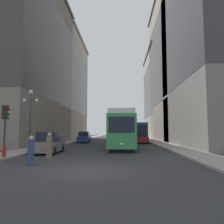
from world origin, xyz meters
TOP-DOWN VIEW (x-y plane):
  - ground_plane at (0.00, 0.00)m, footprint 200.00×200.00m
  - sidewalk_left at (-7.31, 40.00)m, footprint 2.59×120.00m
  - sidewalk_right at (7.31, 40.00)m, footprint 2.59×120.00m
  - streetcar at (1.69, 13.86)m, footprint 2.94×12.60m
  - transit_bus at (4.93, 33.80)m, footprint 2.61×11.91m
  - parked_car_left_near at (-4.72, 7.82)m, footprint 1.98×4.35m
  - parked_car_left_mid at (-4.72, 25.01)m, footprint 2.08×4.75m
  - parked_car_right_far at (4.72, 23.70)m, footprint 2.02×5.06m
  - pedestrian_crossing_near at (-3.54, 4.40)m, footprint 0.40×0.40m
  - pedestrian_crossing_far at (-3.53, 1.32)m, footprint 0.37×0.37m
  - traffic_light_near_left at (-6.40, 3.73)m, footprint 0.47×0.36m
  - lamp_post_left_near at (-6.62, 8.15)m, footprint 1.41×0.36m
  - fire_hydrant at (-6.44, 3.81)m, footprint 0.26×0.26m
  - building_left_corner at (-14.35, 21.15)m, footprint 12.08×22.46m
  - building_left_midblock at (-14.33, 41.79)m, footprint 12.05×20.20m
  - building_right_corner at (14.14, 32.71)m, footprint 11.66×21.28m
  - building_right_midblock at (15.98, 47.94)m, footprint 15.35×19.00m

SIDE VIEW (x-z plane):
  - ground_plane at x=0.00m, z-range 0.00..0.00m
  - sidewalk_left at x=-7.31m, z-range 0.00..0.15m
  - sidewalk_right at x=7.31m, z-range 0.00..0.15m
  - fire_hydrant at x=-6.44m, z-range 0.15..0.90m
  - pedestrian_crossing_far at x=-3.53m, z-range -0.06..1.58m
  - pedestrian_crossing_near at x=-3.54m, z-range -0.06..1.73m
  - parked_car_left_near at x=-4.72m, z-range -0.07..1.75m
  - parked_car_left_mid at x=-4.72m, z-range -0.07..1.75m
  - parked_car_right_far at x=4.72m, z-range -0.07..1.75m
  - transit_bus at x=4.93m, z-range 0.22..3.67m
  - streetcar at x=1.69m, z-range 0.16..4.05m
  - traffic_light_near_left at x=-6.40m, z-range 1.09..4.59m
  - lamp_post_left_near at x=-6.62m, z-range 1.01..6.45m
  - building_right_midblock at x=15.98m, z-range 0.34..23.52m
  - building_left_midblock at x=-14.33m, z-range 0.38..25.57m
  - building_left_corner at x=-14.35m, z-range 0.39..26.10m
  - building_right_corner at x=14.14m, z-range 0.45..29.68m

